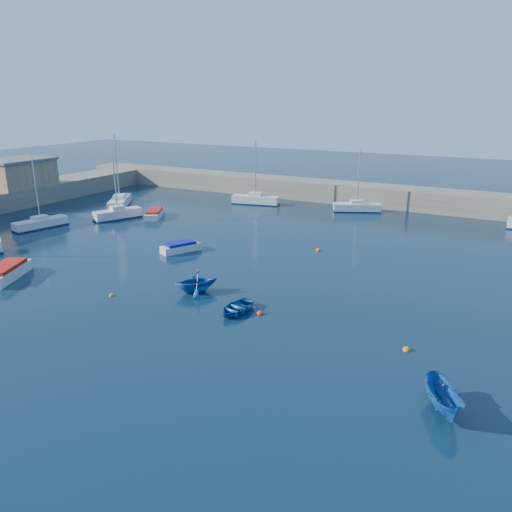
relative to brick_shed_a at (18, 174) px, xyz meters
The scene contains 18 objects.
ground 48.55m from the brick_shed_a, 29.74° to the right, with size 220.00×220.00×0.00m, color #0C2336.
back_wall 47.50m from the brick_shed_a, 27.65° to the left, with size 96.00×4.50×2.60m, color #78705C.
brick_shed_a is the anchor object (origin of this frame).
sailboat_2 15.41m from the brick_shed_a, 30.71° to the right, with size 2.86×6.00×7.62m.
sailboat_3 17.79m from the brick_shed_a, ahead, with size 3.72×5.75×7.55m.
sailboat_4 14.09m from the brick_shed_a, 22.26° to the left, with size 5.58×7.12×9.35m.
sailboat_5 31.80m from the brick_shed_a, 28.11° to the left, with size 6.55×3.04×8.41m.
sailboat_6 44.80m from the brick_shed_a, 22.16° to the left, with size 6.01×3.90×7.76m.
motorboat_0 31.42m from the brick_shed_a, 39.98° to the right, with size 3.77×5.36×1.14m.
motorboat_1 32.99m from the brick_shed_a, 13.42° to the right, with size 2.80×3.89×0.91m.
motorboat_2 21.13m from the brick_shed_a, ahead, with size 3.48×4.77×0.94m.
dinghy_center 46.91m from the brick_shed_a, 21.53° to the right, with size 2.24×3.14×0.65m, color #16519C.
dinghy_left 42.05m from the brick_shed_a, 21.57° to the right, with size 2.80×3.25×1.71m, color #16519C.
dinghy_right 61.78m from the brick_shed_a, 21.21° to the right, with size 1.27×3.39×1.31m, color #16519C.
buoy_0 39.10m from the brick_shed_a, 29.10° to the right, with size 0.38×0.38×0.38m, color orange.
buoy_1 48.21m from the brick_shed_a, 20.31° to the right, with size 0.49×0.49×0.49m, color red.
buoy_2 57.55m from the brick_shed_a, 17.37° to the right, with size 0.45×0.45×0.45m, color orange.
buoy_3 43.42m from the brick_shed_a, ahead, with size 0.45×0.45×0.45m, color orange.
Camera 1 is at (17.18, -19.80, 13.88)m, focal length 35.00 mm.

